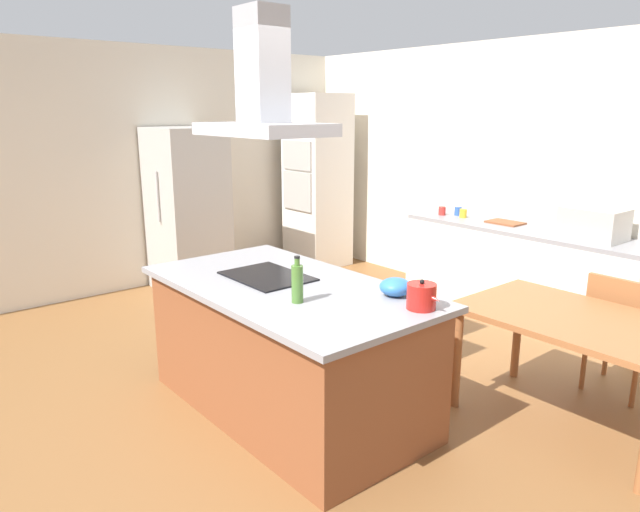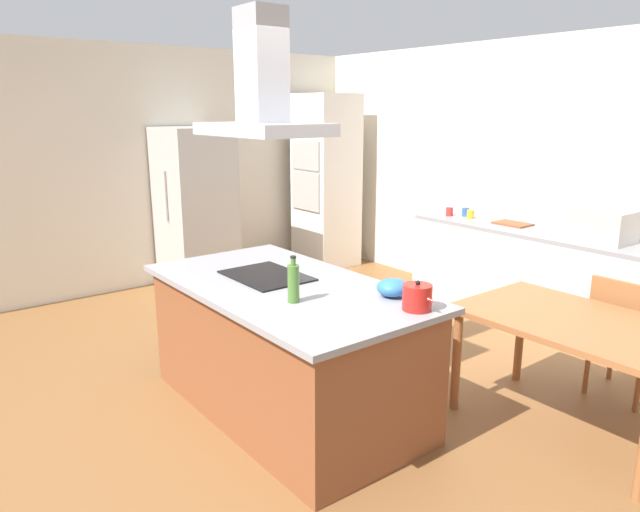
{
  "view_description": "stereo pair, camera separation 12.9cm",
  "coord_description": "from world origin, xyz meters",
  "px_view_note": "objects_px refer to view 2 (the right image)",
  "views": [
    {
      "loc": [
        2.96,
        -2.18,
        2.02
      ],
      "look_at": [
        -0.14,
        0.4,
        1.0
      ],
      "focal_mm": 32.82,
      "sensor_mm": 36.0,
      "label": 1
    },
    {
      "loc": [
        3.04,
        -2.08,
        2.02
      ],
      "look_at": [
        -0.14,
        0.4,
        1.0
      ],
      "focal_mm": 32.82,
      "sensor_mm": 36.0,
      "label": 2
    }
  ],
  "objects_px": {
    "wall_oven_stack": "(326,181)",
    "chair_facing_back_wall": "(624,331)",
    "countertop_microwave": "(601,225)",
    "cooktop": "(267,276)",
    "mixing_bowl": "(393,288)",
    "dining_table": "(576,332)",
    "coffee_mug_red": "(449,212)",
    "coffee_mug_blue": "(466,212)",
    "tea_kettle": "(417,297)",
    "refrigerator": "(196,209)",
    "range_hood": "(262,95)",
    "coffee_mug_yellow": "(470,214)",
    "olive_oil_bottle": "(293,283)",
    "cutting_board": "(513,224)"
  },
  "relations": [
    {
      "from": "cutting_board",
      "to": "chair_facing_back_wall",
      "type": "height_order",
      "value": "cutting_board"
    },
    {
      "from": "coffee_mug_red",
      "to": "chair_facing_back_wall",
      "type": "height_order",
      "value": "coffee_mug_red"
    },
    {
      "from": "cooktop",
      "to": "coffee_mug_blue",
      "type": "height_order",
      "value": "coffee_mug_blue"
    },
    {
      "from": "coffee_mug_blue",
      "to": "refrigerator",
      "type": "distance_m",
      "value": 2.99
    },
    {
      "from": "coffee_mug_yellow",
      "to": "cutting_board",
      "type": "distance_m",
      "value": 0.47
    },
    {
      "from": "countertop_microwave",
      "to": "cooktop",
      "type": "bearing_deg",
      "value": -106.48
    },
    {
      "from": "wall_oven_stack",
      "to": "refrigerator",
      "type": "xyz_separation_m",
      "value": [
        -0.08,
        -1.82,
        -0.19
      ]
    },
    {
      "from": "tea_kettle",
      "to": "coffee_mug_blue",
      "type": "xyz_separation_m",
      "value": [
        -1.75,
        2.63,
        -0.03
      ]
    },
    {
      "from": "wall_oven_stack",
      "to": "dining_table",
      "type": "relative_size",
      "value": 1.57
    },
    {
      "from": "coffee_mug_yellow",
      "to": "refrigerator",
      "type": "xyz_separation_m",
      "value": [
        -2.23,
        -2.04,
        -0.03
      ]
    },
    {
      "from": "cutting_board",
      "to": "refrigerator",
      "type": "height_order",
      "value": "refrigerator"
    },
    {
      "from": "coffee_mug_blue",
      "to": "chair_facing_back_wall",
      "type": "xyz_separation_m",
      "value": [
        2.2,
        -0.99,
        -0.44
      ]
    },
    {
      "from": "countertop_microwave",
      "to": "coffee_mug_red",
      "type": "height_order",
      "value": "countertop_microwave"
    },
    {
      "from": "countertop_microwave",
      "to": "dining_table",
      "type": "xyz_separation_m",
      "value": [
        0.7,
        -1.59,
        -0.37
      ]
    },
    {
      "from": "tea_kettle",
      "to": "coffee_mug_blue",
      "type": "height_order",
      "value": "tea_kettle"
    },
    {
      "from": "mixing_bowl",
      "to": "cutting_board",
      "type": "bearing_deg",
      "value": 109.29
    },
    {
      "from": "mixing_bowl",
      "to": "wall_oven_stack",
      "type": "bearing_deg",
      "value": 147.16
    },
    {
      "from": "olive_oil_bottle",
      "to": "coffee_mug_blue",
      "type": "height_order",
      "value": "olive_oil_bottle"
    },
    {
      "from": "cooktop",
      "to": "olive_oil_bottle",
      "type": "bearing_deg",
      "value": -16.72
    },
    {
      "from": "tea_kettle",
      "to": "wall_oven_stack",
      "type": "distance_m",
      "value": 4.44
    },
    {
      "from": "coffee_mug_yellow",
      "to": "wall_oven_stack",
      "type": "relative_size",
      "value": 0.04
    },
    {
      "from": "coffee_mug_red",
      "to": "chair_facing_back_wall",
      "type": "distance_m",
      "value": 2.51
    },
    {
      "from": "countertop_microwave",
      "to": "dining_table",
      "type": "distance_m",
      "value": 1.78
    },
    {
      "from": "olive_oil_bottle",
      "to": "wall_oven_stack",
      "type": "relative_size",
      "value": 0.13
    },
    {
      "from": "cooktop",
      "to": "dining_table",
      "type": "bearing_deg",
      "value": 39.66
    },
    {
      "from": "mixing_bowl",
      "to": "dining_table",
      "type": "relative_size",
      "value": 0.14
    },
    {
      "from": "mixing_bowl",
      "to": "coffee_mug_yellow",
      "type": "height_order",
      "value": "mixing_bowl"
    },
    {
      "from": "wall_oven_stack",
      "to": "chair_facing_back_wall",
      "type": "relative_size",
      "value": 2.47
    },
    {
      "from": "countertop_microwave",
      "to": "coffee_mug_blue",
      "type": "distance_m",
      "value": 1.5
    },
    {
      "from": "coffee_mug_yellow",
      "to": "refrigerator",
      "type": "bearing_deg",
      "value": -137.58
    },
    {
      "from": "coffee_mug_yellow",
      "to": "dining_table",
      "type": "height_order",
      "value": "coffee_mug_yellow"
    },
    {
      "from": "coffee_mug_red",
      "to": "wall_oven_stack",
      "type": "bearing_deg",
      "value": -174.85
    },
    {
      "from": "coffee_mug_blue",
      "to": "dining_table",
      "type": "distance_m",
      "value": 2.76
    },
    {
      "from": "countertop_microwave",
      "to": "dining_table",
      "type": "bearing_deg",
      "value": -66.24
    },
    {
      "from": "olive_oil_bottle",
      "to": "wall_oven_stack",
      "type": "height_order",
      "value": "wall_oven_stack"
    },
    {
      "from": "range_hood",
      "to": "chair_facing_back_wall",
      "type": "bearing_deg",
      "value": 51.5
    },
    {
      "from": "refrigerator",
      "to": "range_hood",
      "type": "height_order",
      "value": "range_hood"
    },
    {
      "from": "cutting_board",
      "to": "range_hood",
      "type": "bearing_deg",
      "value": -88.97
    },
    {
      "from": "mixing_bowl",
      "to": "chair_facing_back_wall",
      "type": "distance_m",
      "value": 1.79
    },
    {
      "from": "mixing_bowl",
      "to": "coffee_mug_blue",
      "type": "xyz_separation_m",
      "value": [
        -1.48,
        2.56,
        -0.01
      ]
    },
    {
      "from": "mixing_bowl",
      "to": "wall_oven_stack",
      "type": "relative_size",
      "value": 0.09
    },
    {
      "from": "coffee_mug_red",
      "to": "range_hood",
      "type": "distance_m",
      "value": 3.14
    },
    {
      "from": "olive_oil_bottle",
      "to": "dining_table",
      "type": "relative_size",
      "value": 0.2
    },
    {
      "from": "dining_table",
      "to": "chair_facing_back_wall",
      "type": "distance_m",
      "value": 0.68
    },
    {
      "from": "coffee_mug_blue",
      "to": "chair_facing_back_wall",
      "type": "distance_m",
      "value": 2.45
    },
    {
      "from": "cooktop",
      "to": "wall_oven_stack",
      "type": "relative_size",
      "value": 0.27
    },
    {
      "from": "refrigerator",
      "to": "cooktop",
      "type": "bearing_deg",
      "value": -16.68
    },
    {
      "from": "tea_kettle",
      "to": "coffee_mug_blue",
      "type": "distance_m",
      "value": 3.16
    },
    {
      "from": "tea_kettle",
      "to": "cutting_board",
      "type": "relative_size",
      "value": 0.65
    },
    {
      "from": "wall_oven_stack",
      "to": "chair_facing_back_wall",
      "type": "bearing_deg",
      "value": -9.32
    }
  ]
}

